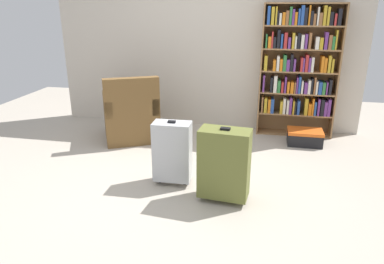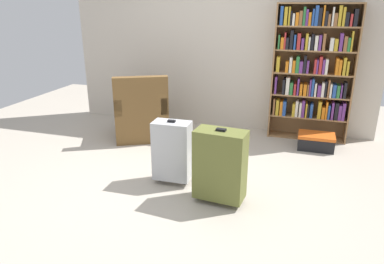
% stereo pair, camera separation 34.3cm
% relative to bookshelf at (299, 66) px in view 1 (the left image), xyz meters
% --- Properties ---
extents(ground_plane, '(7.78, 7.78, 0.00)m').
position_rel_bookshelf_xyz_m(ground_plane, '(-1.32, -1.80, -0.97)').
color(ground_plane, '#B2A899').
extents(back_wall, '(4.45, 0.10, 2.60)m').
position_rel_bookshelf_xyz_m(back_wall, '(-1.32, 0.19, 0.33)').
color(back_wall, beige).
rests_on(back_wall, ground).
extents(bookshelf, '(1.03, 0.26, 1.79)m').
position_rel_bookshelf_xyz_m(bookshelf, '(0.00, 0.00, 0.00)').
color(bookshelf, olive).
rests_on(bookshelf, ground).
extents(armchair, '(0.94, 0.94, 0.90)m').
position_rel_bookshelf_xyz_m(armchair, '(-2.19, -0.65, -0.65)').
color(armchair, brown).
rests_on(armchair, ground).
extents(mug, '(0.12, 0.08, 0.10)m').
position_rel_bookshelf_xyz_m(mug, '(-1.71, -0.78, -0.92)').
color(mug, white).
rests_on(mug, ground).
extents(storage_box, '(0.45, 0.31, 0.20)m').
position_rel_bookshelf_xyz_m(storage_box, '(0.13, -0.40, -0.86)').
color(storage_box, black).
rests_on(storage_box, ground).
extents(suitcase_olive, '(0.49, 0.29, 0.73)m').
position_rel_bookshelf_xyz_m(suitcase_olive, '(-0.76, -2.05, -0.59)').
color(suitcase_olive, brown).
rests_on(suitcase_olive, ground).
extents(suitcase_silver, '(0.38, 0.22, 0.68)m').
position_rel_bookshelf_xyz_m(suitcase_silver, '(-1.32, -1.81, -0.61)').
color(suitcase_silver, '#B7BABF').
rests_on(suitcase_silver, ground).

